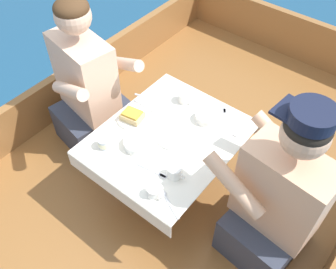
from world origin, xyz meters
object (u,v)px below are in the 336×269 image
person_starboard (277,201)px  coffee_cup_starboard (185,97)px  coffee_cup_port (154,192)px  tin_can (104,143)px  sandwich (132,116)px  person_port (89,90)px  coffee_cup_center (175,172)px

person_starboard → coffee_cup_starboard: 0.79m
coffee_cup_port → tin_can: size_ratio=1.32×
coffee_cup_starboard → tin_can: bearing=-102.4°
tin_can → sandwich: bearing=94.2°
person_port → coffee_cup_port: size_ratio=11.40×
person_starboard → sandwich: bearing=9.0°
person_port → person_starboard: bearing=10.5°
coffee_cup_starboard → tin_can: 0.56m
sandwich → coffee_cup_center: coffee_cup_center is taller
tin_can → coffee_cup_port: bearing=-10.0°
sandwich → person_port: bearing=174.4°
person_starboard → coffee_cup_port: size_ratio=11.48×
person_starboard → tin_can: (-0.86, -0.28, 0.06)m
coffee_cup_port → coffee_cup_starboard: bearing=114.3°
coffee_cup_starboard → coffee_cup_center: size_ratio=1.07×
coffee_cup_port → person_port: bearing=157.1°
person_port → coffee_cup_starboard: person_port is taller
sandwich → coffee_cup_port: bearing=-36.6°
coffee_cup_center → tin_can: coffee_cup_center is taller
coffee_cup_port → tin_can: 0.40m
sandwich → coffee_cup_center: (0.42, -0.16, 0.00)m
person_starboard → coffee_cup_starboard: bearing=-13.1°
person_starboard → tin_can: bearing=24.2°
coffee_cup_center → sandwich: bearing=159.4°
coffee_cup_center → tin_can: size_ratio=1.43×
person_starboard → tin_can: 0.91m
person_port → coffee_cup_starboard: size_ratio=9.84×
sandwich → coffee_cup_center: size_ratio=1.36×
coffee_cup_port → tin_can: tin_can is taller
coffee_cup_port → coffee_cup_starboard: (-0.28, 0.61, 0.00)m
sandwich → tin_can: (0.02, -0.24, -0.00)m
person_port → coffee_cup_center: person_port is taller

